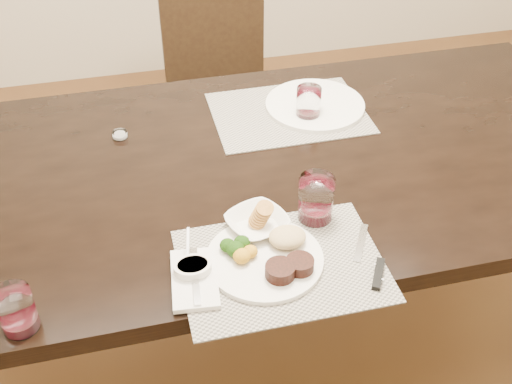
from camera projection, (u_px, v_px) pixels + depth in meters
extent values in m
plane|color=#4E2E19|center=(275.00, 331.00, 2.25)|extent=(4.50, 4.50, 0.00)
cube|color=black|center=(280.00, 166.00, 1.79)|extent=(2.00, 1.00, 0.05)
cube|color=black|center=(476.00, 147.00, 2.51)|extent=(0.08, 0.08, 0.70)
cube|color=black|center=(224.00, 103.00, 2.62)|extent=(0.42, 0.42, 0.04)
cube|color=black|center=(191.00, 179.00, 2.59)|extent=(0.04, 0.04, 0.41)
cube|color=black|center=(277.00, 166.00, 2.66)|extent=(0.04, 0.04, 0.41)
cube|color=black|center=(178.00, 131.00, 2.86)|extent=(0.04, 0.04, 0.41)
cube|color=black|center=(256.00, 120.00, 2.93)|extent=(0.04, 0.04, 0.41)
cube|color=black|center=(213.00, 27.00, 2.61)|extent=(0.42, 0.04, 0.45)
cube|color=gray|center=(282.00, 265.00, 1.46)|extent=(0.46, 0.34, 0.00)
cube|color=gray|center=(289.00, 113.00, 1.96)|extent=(0.46, 0.34, 0.00)
cylinder|color=silver|center=(265.00, 259.00, 1.46)|extent=(0.27, 0.27, 0.01)
cylinder|color=black|center=(280.00, 271.00, 1.40)|extent=(0.07, 0.07, 0.03)
cylinder|color=black|center=(300.00, 264.00, 1.42)|extent=(0.06, 0.06, 0.03)
ellipsoid|color=tan|center=(287.00, 237.00, 1.48)|extent=(0.09, 0.07, 0.04)
ellipsoid|color=#1A3E0B|center=(235.00, 249.00, 1.45)|extent=(0.04, 0.04, 0.03)
ellipsoid|color=#BC8418|center=(242.00, 256.00, 1.44)|extent=(0.04, 0.04, 0.03)
cube|color=silver|center=(195.00, 279.00, 1.41)|extent=(0.12, 0.19, 0.01)
cube|color=silver|center=(196.00, 283.00, 1.39)|extent=(0.03, 0.13, 0.01)
cube|color=silver|center=(193.00, 256.00, 1.45)|extent=(0.03, 0.05, 0.00)
cube|color=silver|center=(361.00, 243.00, 1.51)|extent=(0.08, 0.12, 0.00)
cube|color=black|center=(378.00, 274.00, 1.42)|extent=(0.06, 0.09, 0.01)
imported|color=silver|center=(257.00, 223.00, 1.54)|extent=(0.18, 0.18, 0.03)
cylinder|color=#C07B3C|center=(257.00, 216.00, 1.52)|extent=(0.04, 0.05, 0.04)
cylinder|color=silver|center=(193.00, 269.00, 1.42)|extent=(0.09, 0.09, 0.03)
cylinder|color=black|center=(193.00, 266.00, 1.41)|extent=(0.07, 0.07, 0.01)
cube|color=silver|center=(188.00, 242.00, 1.44)|extent=(0.01, 0.06, 0.04)
cylinder|color=white|center=(316.00, 198.00, 1.54)|extent=(0.09, 0.09, 0.12)
cylinder|color=#32040C|center=(315.00, 212.00, 1.57)|extent=(0.07, 0.07, 0.03)
cylinder|color=silver|center=(315.00, 105.00, 1.98)|extent=(0.31, 0.31, 0.01)
cylinder|color=white|center=(308.00, 103.00, 1.90)|extent=(0.07, 0.07, 0.10)
cylinder|color=#32040C|center=(308.00, 114.00, 1.93)|extent=(0.06, 0.06, 0.02)
cylinder|color=white|center=(17.00, 310.00, 1.29)|extent=(0.07, 0.07, 0.10)
cylinder|color=#32040C|center=(21.00, 322.00, 1.31)|extent=(0.06, 0.06, 0.03)
cylinder|color=white|center=(120.00, 135.00, 1.85)|extent=(0.04, 0.04, 0.02)
cylinder|color=white|center=(120.00, 136.00, 1.85)|extent=(0.03, 0.03, 0.01)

